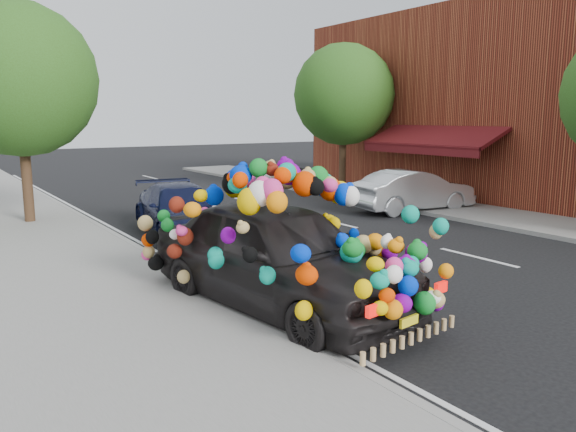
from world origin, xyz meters
name	(u,v)px	position (x,y,z in m)	size (l,w,h in m)	color
ground	(351,285)	(0.00, 0.00, 0.00)	(100.00, 100.00, 0.00)	black
sidewalk	(116,331)	(-4.30, 0.00, 0.06)	(4.00, 60.00, 0.12)	gray
kerb	(238,305)	(-2.35, 0.00, 0.07)	(0.15, 60.00, 0.13)	gray
footpath_far	(492,215)	(8.20, 3.00, 0.06)	(3.00, 40.00, 0.12)	gray
lane_markings	(478,257)	(3.60, 0.00, 0.01)	(6.00, 50.00, 0.01)	silver
tree_near_sidewalk	(19,80)	(-3.80, 9.50, 4.02)	(4.20, 4.20, 6.13)	#332114
tree_far_b	(344,95)	(8.00, 10.00, 3.89)	(4.00, 4.00, 5.90)	#332114
plush_art_car	(278,232)	(-1.76, -0.27, 1.23)	(3.04, 5.52, 2.37)	black
navy_sedan	(181,210)	(-0.78, 5.84, 0.65)	(1.81, 4.46, 1.29)	black
silver_hatchback	(413,191)	(6.95, 5.11, 0.67)	(1.42, 4.08, 1.34)	silver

